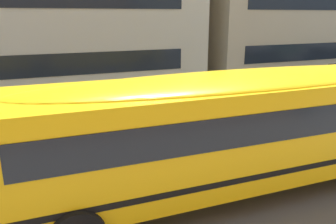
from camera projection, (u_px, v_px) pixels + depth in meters
name	position (u px, v px, depth m)	size (l,w,h in m)	color
ground_plane	(237.00, 154.00, 10.70)	(400.00, 400.00, 0.00)	#54514F
sidewalk_far	(157.00, 101.00, 17.21)	(120.00, 3.00, 0.01)	gray
lane_centreline	(237.00, 153.00, 10.70)	(110.00, 0.16, 0.01)	silver
school_bus	(239.00, 122.00, 8.10)	(13.33, 3.31, 2.97)	yellow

